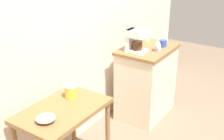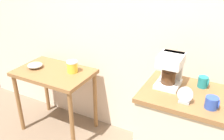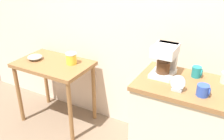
{
  "view_description": "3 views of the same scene",
  "coord_description": "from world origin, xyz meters",
  "px_view_note": "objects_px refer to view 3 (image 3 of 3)",
  "views": [
    {
      "loc": [
        -2.29,
        -1.51,
        2.04
      ],
      "look_at": [
        -0.1,
        -0.05,
        0.91
      ],
      "focal_mm": 46.95,
      "sensor_mm": 36.0,
      "label": 1
    },
    {
      "loc": [
        0.92,
        -1.68,
        1.85
      ],
      "look_at": [
        0.04,
        -0.02,
        0.95
      ],
      "focal_mm": 38.81,
      "sensor_mm": 36.0,
      "label": 2
    },
    {
      "loc": [
        1.04,
        -1.79,
        1.84
      ],
      "look_at": [
        0.08,
        -0.05,
        0.88
      ],
      "focal_mm": 40.24,
      "sensor_mm": 36.0,
      "label": 3
    }
  ],
  "objects_px": {
    "canister_enamel": "(71,58)",
    "mug_blue": "(203,90)",
    "mug_dark_teal": "(197,72)",
    "table_clock": "(178,84)",
    "coffee_maker": "(165,59)",
    "bowl_stoneware": "(35,57)"
  },
  "relations": [
    {
      "from": "coffee_maker",
      "to": "mug_dark_teal",
      "type": "height_order",
      "value": "coffee_maker"
    },
    {
      "from": "bowl_stoneware",
      "to": "table_clock",
      "type": "distance_m",
      "value": 1.64
    },
    {
      "from": "mug_blue",
      "to": "table_clock",
      "type": "height_order",
      "value": "table_clock"
    },
    {
      "from": "canister_enamel",
      "to": "mug_blue",
      "type": "relative_size",
      "value": 1.29
    },
    {
      "from": "coffee_maker",
      "to": "canister_enamel",
      "type": "bearing_deg",
      "value": 174.92
    },
    {
      "from": "bowl_stoneware",
      "to": "mug_dark_teal",
      "type": "relative_size",
      "value": 1.83
    },
    {
      "from": "canister_enamel",
      "to": "coffee_maker",
      "type": "height_order",
      "value": "coffee_maker"
    },
    {
      "from": "canister_enamel",
      "to": "mug_blue",
      "type": "xyz_separation_m",
      "value": [
        1.38,
        -0.28,
        0.14
      ]
    },
    {
      "from": "table_clock",
      "to": "coffee_maker",
      "type": "bearing_deg",
      "value": 129.16
    },
    {
      "from": "bowl_stoneware",
      "to": "mug_dark_teal",
      "type": "bearing_deg",
      "value": 3.11
    },
    {
      "from": "bowl_stoneware",
      "to": "coffee_maker",
      "type": "relative_size",
      "value": 0.63
    },
    {
      "from": "mug_dark_teal",
      "to": "table_clock",
      "type": "height_order",
      "value": "table_clock"
    },
    {
      "from": "canister_enamel",
      "to": "mug_blue",
      "type": "bearing_deg",
      "value": -11.63
    },
    {
      "from": "canister_enamel",
      "to": "table_clock",
      "type": "bearing_deg",
      "value": -14.06
    },
    {
      "from": "canister_enamel",
      "to": "bowl_stoneware",
      "type": "bearing_deg",
      "value": -166.47
    },
    {
      "from": "bowl_stoneware",
      "to": "coffee_maker",
      "type": "height_order",
      "value": "coffee_maker"
    },
    {
      "from": "mug_dark_teal",
      "to": "bowl_stoneware",
      "type": "bearing_deg",
      "value": -176.89
    },
    {
      "from": "mug_dark_teal",
      "to": "mug_blue",
      "type": "bearing_deg",
      "value": -69.87
    },
    {
      "from": "canister_enamel",
      "to": "mug_dark_teal",
      "type": "distance_m",
      "value": 1.28
    },
    {
      "from": "mug_dark_teal",
      "to": "table_clock",
      "type": "bearing_deg",
      "value": -104.78
    },
    {
      "from": "canister_enamel",
      "to": "mug_blue",
      "type": "height_order",
      "value": "mug_blue"
    },
    {
      "from": "bowl_stoneware",
      "to": "canister_enamel",
      "type": "xyz_separation_m",
      "value": [
        0.42,
        0.1,
        0.03
      ]
    }
  ]
}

